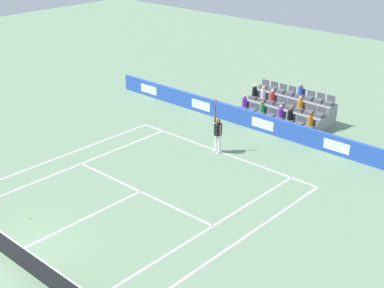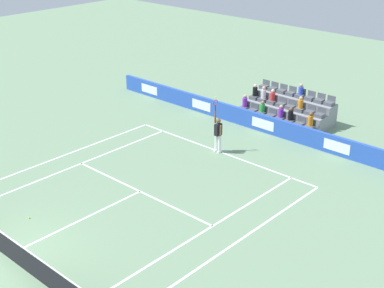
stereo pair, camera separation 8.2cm
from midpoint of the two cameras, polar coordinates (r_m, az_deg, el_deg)
ground_plane at (r=20.93m, az=-18.49°, el=-10.92°), size 80.00×80.00×0.00m
line_baseline at (r=27.57m, az=3.10°, el=-0.85°), size 10.97×0.10×0.01m
line_service at (r=24.01m, az=-5.29°, el=-4.89°), size 8.23×0.10×0.01m
line_centre_service at (r=22.29m, az=-11.39°, el=-7.75°), size 0.10×6.40×0.01m
line_singles_sideline_left at (r=26.65m, az=-12.04°, el=-2.29°), size 0.10×11.89×0.01m
line_singles_sideline_right at (r=21.24m, az=1.44°, el=-8.95°), size 0.10×11.89×0.01m
line_doubles_sideline_left at (r=27.69m, az=-13.72°, el=-1.43°), size 0.10×11.89×0.01m
line_doubles_sideline_right at (r=20.52m, az=4.38°, el=-10.33°), size 0.10×11.89×0.01m
line_centre_mark at (r=27.50m, az=2.97°, el=-0.91°), size 0.10×0.20×0.01m
sponsor_barrier at (r=30.06m, az=7.51°, el=2.11°), size 22.12×0.22×0.96m
tennis_net at (r=20.67m, az=-18.66°, el=-9.79°), size 11.97×0.10×1.07m
tennis_player at (r=27.23m, az=2.78°, el=1.10°), size 0.52×0.38×2.85m
stadium_stand at (r=31.83m, az=9.90°, el=3.36°), size 4.96×2.85×2.09m
loose_tennis_ball at (r=22.89m, az=-16.37°, el=-7.31°), size 0.07×0.07×0.07m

